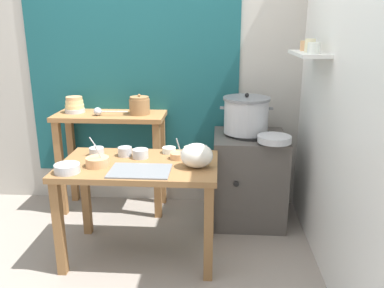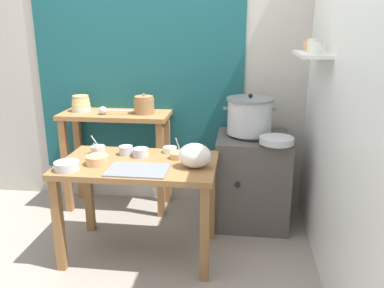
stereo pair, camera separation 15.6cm
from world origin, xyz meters
name	(u,v)px [view 2 (the right image)]	position (x,y,z in m)	size (l,w,h in m)	color
ground_plane	(130,257)	(0.00, 0.00, 0.00)	(9.00, 9.00, 0.00)	gray
wall_back	(165,64)	(0.08, 1.10, 1.30)	(4.40, 0.12, 2.60)	#B2ADA3
wall_right	(338,80)	(1.40, 0.20, 1.30)	(0.30, 3.20, 2.60)	white
prep_table	(139,176)	(0.07, 0.08, 0.61)	(1.10, 0.66, 0.72)	olive
back_shelf_table	(116,137)	(-0.32, 0.83, 0.68)	(0.96, 0.40, 0.90)	#9E6B3D
stove_block	(252,179)	(0.89, 0.70, 0.38)	(0.60, 0.61, 0.78)	#4C4742
steamer_pot	(250,116)	(0.85, 0.72, 0.93)	(0.44, 0.39, 0.33)	#B7BABF
clay_pot	(144,105)	(-0.06, 0.83, 0.98)	(0.18, 0.18, 0.18)	olive
bowl_stack_enamel	(81,104)	(-0.64, 0.86, 0.97)	(0.17, 0.17, 0.14)	#B7BABF
ladle	(104,110)	(-0.40, 0.76, 0.94)	(0.29, 0.07, 0.07)	#B7BABF
serving_tray	(138,170)	(0.11, -0.09, 0.72)	(0.40, 0.28, 0.01)	slate
plastic_bag	(195,156)	(0.48, 0.01, 0.80)	(0.22, 0.17, 0.17)	silver
wide_pan	(276,140)	(1.05, 0.45, 0.81)	(0.26, 0.26, 0.05)	#B7BABF
prep_bowl_0	(126,150)	(-0.06, 0.23, 0.76)	(0.10, 0.10, 0.07)	#B7BABF
prep_bowl_1	(192,150)	(0.42, 0.32, 0.75)	(0.11, 0.11, 0.05)	beige
prep_bowl_2	(97,160)	(-0.20, -0.01, 0.75)	(0.16, 0.16, 0.17)	tan
prep_bowl_3	(98,149)	(-0.27, 0.22, 0.75)	(0.11, 0.11, 0.15)	#B7BABF
prep_bowl_4	(170,149)	(0.26, 0.32, 0.74)	(0.10, 0.10, 0.04)	silver
prep_bowl_5	(67,166)	(-0.36, -0.14, 0.75)	(0.17, 0.17, 0.06)	#B7BABF
prep_bowl_6	(178,155)	(0.34, 0.19, 0.75)	(0.12, 0.12, 0.16)	tan
prep_bowl_7	(141,152)	(0.06, 0.19, 0.75)	(0.11, 0.11, 0.06)	#B7BABF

